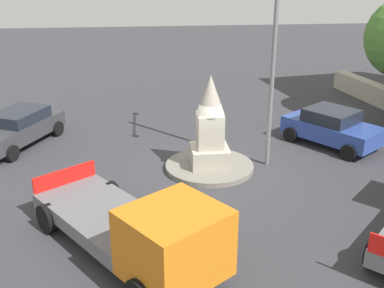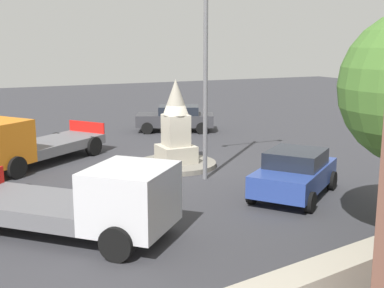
% 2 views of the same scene
% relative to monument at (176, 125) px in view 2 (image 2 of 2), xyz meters
% --- Properties ---
extents(ground_plane, '(80.00, 80.00, 0.00)m').
position_rel_monument_xyz_m(ground_plane, '(0.00, 0.00, -1.69)').
color(ground_plane, '#38383D').
extents(traffic_island, '(3.24, 3.24, 0.19)m').
position_rel_monument_xyz_m(traffic_island, '(0.00, 0.00, -1.59)').
color(traffic_island, gray).
rests_on(traffic_island, ground).
extents(monument, '(1.36, 1.36, 3.35)m').
position_rel_monument_xyz_m(monument, '(0.00, 0.00, 0.00)').
color(monument, '#B2AA99').
rests_on(monument, traffic_island).
extents(streetlamp, '(3.49, 0.28, 8.66)m').
position_rel_monument_xyz_m(streetlamp, '(0.19, -2.21, 3.51)').
color(streetlamp, slate).
rests_on(streetlamp, ground).
extents(car_blue_approaching, '(4.21, 3.76, 1.52)m').
position_rel_monument_xyz_m(car_blue_approaching, '(1.87, -5.34, -0.90)').
color(car_blue_approaching, '#2D479E').
rests_on(car_blue_approaching, ground).
extents(car_dark_grey_parked_left, '(4.60, 3.42, 1.44)m').
position_rel_monument_xyz_m(car_dark_grey_parked_left, '(3.31, 7.51, -0.92)').
color(car_dark_grey_parked_left, '#38383D').
rests_on(car_dark_grey_parked_left, ground).
extents(truck_orange_far_side, '(6.22, 5.31, 2.07)m').
position_rel_monument_xyz_m(truck_orange_far_side, '(-5.65, 2.46, -0.70)').
color(truck_orange_far_side, orange).
rests_on(truck_orange_far_side, ground).
extents(truck_white_waiting, '(5.57, 5.57, 1.97)m').
position_rel_monument_xyz_m(truck_white_waiting, '(-5.03, -6.02, -0.73)').
color(truck_white_waiting, silver).
rests_on(truck_white_waiting, ground).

